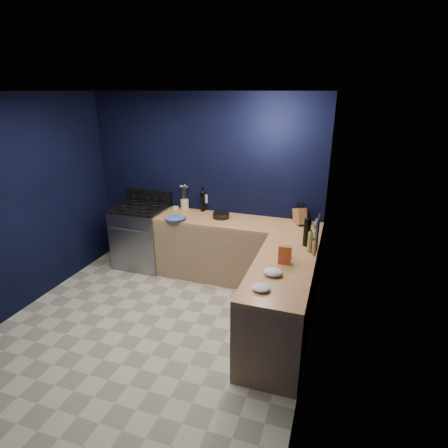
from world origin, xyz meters
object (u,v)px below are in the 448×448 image
at_px(utensil_crock, 185,204).
at_px(knife_block, 300,216).
at_px(plate_stack, 175,219).
at_px(gas_range, 142,237).
at_px(crouton_bag, 285,255).

bearing_deg(utensil_crock, knife_block, -3.45).
bearing_deg(plate_stack, utensil_crock, 98.48).
bearing_deg(gas_range, plate_stack, -17.60).
xyz_separation_m(gas_range, crouton_bag, (2.37, -1.09, 0.54)).
xyz_separation_m(plate_stack, crouton_bag, (1.68, -0.87, 0.08)).
height_order(plate_stack, knife_block, knife_block).
xyz_separation_m(utensil_crock, crouton_bag, (1.75, -1.36, 0.02)).
xyz_separation_m(knife_block, crouton_bag, (0.00, -1.26, -0.01)).
height_order(knife_block, crouton_bag, knife_block).
distance_m(gas_range, utensil_crock, 0.85).
bearing_deg(utensil_crock, plate_stack, -81.52).
distance_m(plate_stack, utensil_crock, 0.50).
height_order(gas_range, utensil_crock, utensil_crock).
bearing_deg(crouton_bag, gas_range, 148.99).
height_order(utensil_crock, crouton_bag, crouton_bag).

